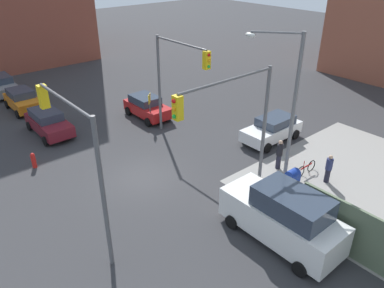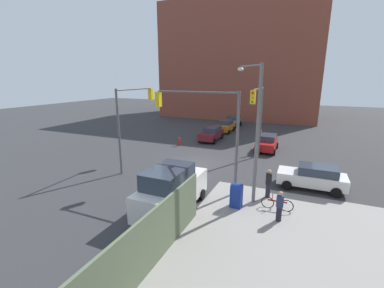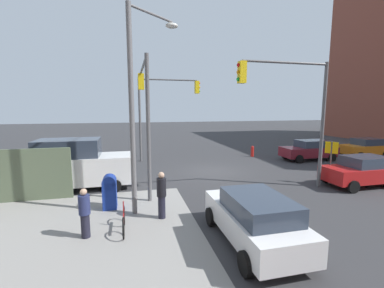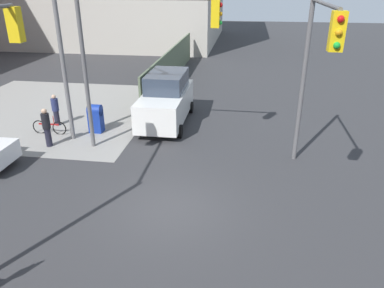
{
  "view_description": "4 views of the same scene",
  "coord_description": "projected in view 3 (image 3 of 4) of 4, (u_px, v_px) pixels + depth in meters",
  "views": [
    {
      "loc": [
        15.13,
        -9.24,
        11.36
      ],
      "look_at": [
        2.13,
        1.75,
        2.38
      ],
      "focal_mm": 35.0,
      "sensor_mm": 36.0,
      "label": 1
    },
    {
      "loc": [
        19.57,
        8.05,
        7.19
      ],
      "look_at": [
        2.3,
        0.53,
        2.38
      ],
      "focal_mm": 24.0,
      "sensor_mm": 36.0,
      "label": 2
    },
    {
      "loc": [
        5.29,
        15.89,
        4.21
      ],
      "look_at": [
        1.58,
        0.64,
        1.99
      ],
      "focal_mm": 24.0,
      "sensor_mm": 36.0,
      "label": 3
    },
    {
      "loc": [
        -10.38,
        -2.26,
        7.11
      ],
      "look_at": [
        2.36,
        -0.4,
        1.36
      ],
      "focal_mm": 35.0,
      "sensor_mm": 36.0,
      "label": 4
    }
  ],
  "objects": [
    {
      "name": "ground_plane",
      "position": [
        213.0,
        171.0,
        17.11
      ],
      "size": [
        120.0,
        120.0,
        0.0
      ],
      "primitive_type": "plane",
      "color": "#333335"
    },
    {
      "name": "traffic_signal_nw_corner",
      "position": [
        292.0,
        100.0,
        12.75
      ],
      "size": [
        4.98,
        0.36,
        6.5
      ],
      "color": "#59595B",
      "rests_on": "ground"
    },
    {
      "name": "traffic_signal_se_corner",
      "position": [
        164.0,
        103.0,
        20.18
      ],
      "size": [
        4.94,
        0.36,
        6.5
      ],
      "color": "#59595B",
      "rests_on": "ground"
    },
    {
      "name": "traffic_signal_ne_corner",
      "position": [
        145.0,
        99.0,
        13.24
      ],
      "size": [
        0.36,
        5.84,
        6.5
      ],
      "color": "#59595B",
      "rests_on": "ground"
    },
    {
      "name": "street_lamp_corner",
      "position": [
        139.0,
        95.0,
        9.95
      ],
      "size": [
        2.21,
        1.83,
        8.0
      ],
      "color": "slate",
      "rests_on": "ground"
    },
    {
      "name": "warning_sign_two_way",
      "position": [
        331.0,
        155.0,
        14.06
      ],
      "size": [
        0.48,
        0.48,
        2.4
      ],
      "color": "#4C4C4C",
      "rests_on": "ground"
    },
    {
      "name": "mailbox_blue",
      "position": [
        110.0,
        191.0,
        10.74
      ],
      "size": [
        0.56,
        0.64,
        1.43
      ],
      "color": "navy",
      "rests_on": "ground"
    },
    {
      "name": "fire_hydrant",
      "position": [
        252.0,
        151.0,
        22.26
      ],
      "size": [
        0.26,
        0.26,
        0.94
      ],
      "color": "red",
      "rests_on": "ground"
    },
    {
      "name": "sedan_red",
      "position": [
        362.0,
        171.0,
        13.85
      ],
      "size": [
        3.93,
        2.02,
        1.62
      ],
      "color": "#B21919",
      "rests_on": "ground"
    },
    {
      "name": "sedan_maroon",
      "position": [
        309.0,
        150.0,
        20.76
      ],
      "size": [
        4.38,
        2.02,
        1.62
      ],
      "color": "maroon",
      "rests_on": "ground"
    },
    {
      "name": "hatchback_orange",
      "position": [
        365.0,
        147.0,
        21.96
      ],
      "size": [
        3.82,
        2.02,
        1.62
      ],
      "color": "orange",
      "rests_on": "ground"
    },
    {
      "name": "coupe_white",
      "position": [
        254.0,
        218.0,
        7.91
      ],
      "size": [
        2.02,
        4.27,
        1.62
      ],
      "color": "white",
      "rests_on": "ground"
    },
    {
      "name": "van_white_delivery",
      "position": [
        77.0,
        165.0,
        13.32
      ],
      "size": [
        5.4,
        2.32,
        2.62
      ],
      "color": "white",
      "rests_on": "ground"
    },
    {
      "name": "pedestrian_crossing",
      "position": [
        162.0,
        194.0,
        9.74
      ],
      "size": [
        0.36,
        0.36,
        1.82
      ],
      "rotation": [
        0.0,
        0.0,
        2.29
      ],
      "color": "black",
      "rests_on": "ground"
    },
    {
      "name": "pedestrian_waiting",
      "position": [
        85.0,
        212.0,
        8.28
      ],
      "size": [
        0.36,
        0.36,
        1.65
      ],
      "rotation": [
        0.0,
        0.0,
        4.53
      ],
      "color": "navy",
      "rests_on": "ground"
    },
    {
      "name": "bicycle_leaning_on_fence",
      "position": [
        124.0,
        221.0,
        8.83
      ],
      "size": [
        0.05,
        1.75,
        0.97
      ],
      "color": "black",
      "rests_on": "ground"
    }
  ]
}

